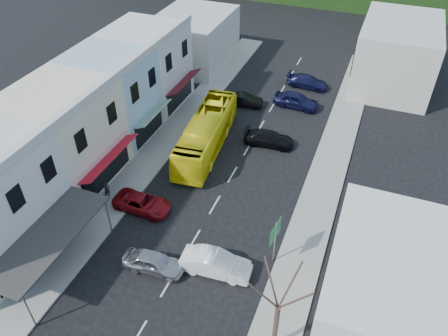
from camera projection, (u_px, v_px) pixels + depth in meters
ground at (194, 240)px, 31.32m from camera, size 120.00×120.00×0.00m
sidewalk_left at (165, 143)px, 40.68m from camera, size 3.00×52.00×0.15m
sidewalk_right at (325, 180)px, 36.43m from camera, size 3.00×52.00×0.15m
shopfront_row at (79, 124)px, 36.00m from camera, size 8.25×30.00×8.00m
right_building at (401, 315)px, 22.09m from camera, size 8.00×9.00×8.00m
distant_block_left at (194, 39)px, 52.51m from camera, size 8.00×10.00×6.00m
distant_block_right at (396, 54)px, 47.87m from camera, size 8.00×12.00×7.00m
bus at (206, 134)px, 39.18m from camera, size 3.72×11.80×3.10m
car_silver at (154, 262)px, 28.89m from camera, size 4.53×2.14×1.40m
car_white at (216, 264)px, 28.75m from camera, size 4.54×2.17×1.40m
car_red at (142, 202)px, 33.41m from camera, size 4.60×1.91×1.40m
car_black_near at (269, 138)px, 40.15m from camera, size 4.65×2.24×1.40m
car_navy_mid at (296, 101)px, 45.46m from camera, size 4.51×2.10×1.40m
car_black_far at (244, 99)px, 45.74m from camera, size 4.59×2.32×1.40m
car_navy_far at (308, 81)px, 48.88m from camera, size 4.61×2.14×1.40m
pedestrian_left at (107, 188)px, 34.22m from camera, size 0.48×0.65×1.70m
direction_sign at (274, 243)px, 28.66m from camera, size 0.65×1.73×3.72m
street_tree at (278, 308)px, 22.60m from camera, size 4.07×4.07×7.68m
traffic_signal at (354, 58)px, 49.53m from camera, size 1.14×1.33×5.03m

